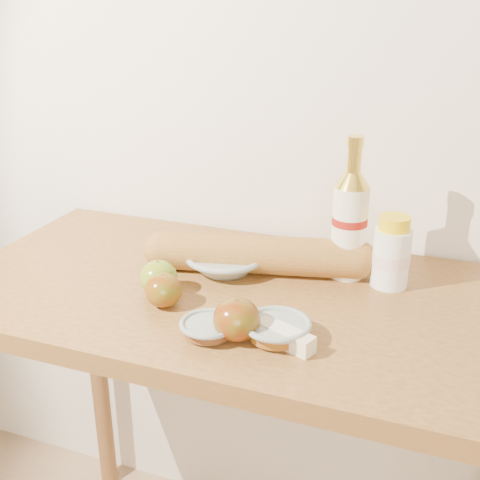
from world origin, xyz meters
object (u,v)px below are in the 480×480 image
Objects in this scene: table at (245,344)px; bourbon_bottle at (350,222)px; egg_bowl at (226,259)px; cream_bottle at (391,254)px; baguette at (258,255)px.

table is 4.09× the size of bourbon_bottle.
bourbon_bottle is at bearing 14.37° from egg_bowl.
bourbon_bottle reaches higher than cream_bottle.
cream_bottle is 0.34m from egg_bowl.
baguette is at bearing 92.32° from table.
cream_bottle is 0.27m from baguette.
egg_bowl reaches higher than table.
bourbon_bottle reaches higher than egg_bowl.
baguette is (-0.27, -0.04, -0.03)m from cream_bottle.
cream_bottle reaches higher than table.
baguette is at bearing 168.92° from cream_bottle.
bourbon_bottle is 0.10m from cream_bottle.
cream_bottle reaches higher than egg_bowl.
egg_bowl is 0.07m from baguette.
bourbon_bottle is at bearing 39.17° from table.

